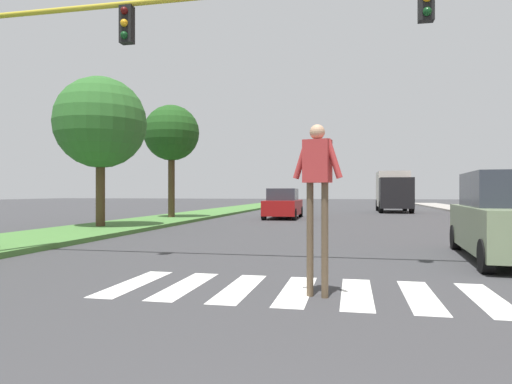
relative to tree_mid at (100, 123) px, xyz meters
The scene contains 11 objects.
ground_plane 17.57m from the tree_mid, 56.09° to the left, with size 140.00×140.00×0.00m, color #38383A.
crosswalk 14.17m from the tree_mid, 45.27° to the right, with size 6.75×2.20×0.01m.
median_strip 12.85m from the tree_mid, 88.48° to the left, with size 3.65×64.00×0.15m, color #477A38.
tree_mid is the anchor object (origin of this frame).
tree_far 6.76m from the tree_mid, 87.95° to the left, with size 3.02×3.02×6.11m.
sidewalk_right 22.74m from the tree_mid, 32.91° to the left, with size 3.00×64.00×0.15m, color #9E9991.
traffic_light_gantry 9.25m from the tree_mid, 55.18° to the right, with size 11.14×0.30×6.00m.
pedestrian_performer 13.93m from the tree_mid, 46.60° to the right, with size 0.74×0.33×2.49m.
suv_crossing 14.81m from the tree_mid, 22.59° to the right, with size 2.24×4.72×1.97m.
sedan_midblock 11.64m from the tree_mid, 57.21° to the left, with size 1.93×4.59×1.72m.
truck_box_delivery 23.68m from the tree_mid, 56.48° to the left, with size 2.40×6.20×3.10m.
Camera 1 is at (0.38, -0.66, 1.51)m, focal length 31.87 mm.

